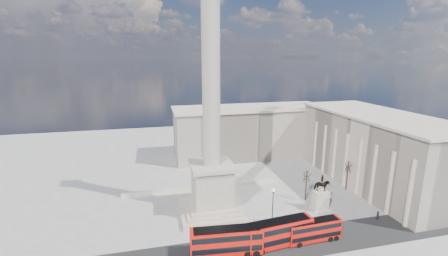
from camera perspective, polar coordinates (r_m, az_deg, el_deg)
name	(u,v)px	position (r m, az deg, el deg)	size (l,w,h in m)	color
ground	(217,222)	(63.72, -1.32, -17.52)	(180.00, 180.00, 0.00)	#999791
asphalt_road	(257,248)	(56.81, 6.30, -21.85)	(120.00, 9.00, 0.01)	#242424
nelsons_column	(212,154)	(62.80, -2.35, -5.02)	(14.00, 14.00, 49.85)	#AC9F8F
balustrade_wall	(204,187)	(77.42, -3.87, -11.23)	(40.00, 0.60, 1.10)	#BCAE9C
building_east	(377,149)	(88.08, 27.09, -3.56)	(19.00, 46.00, 18.60)	#BDAE9B
building_northeast	(250,131)	(101.61, 4.93, -0.60)	(51.00, 17.00, 16.60)	#BDAE9B
red_bus_a	(227,241)	(53.68, 0.56, -20.74)	(12.37, 3.90, 4.93)	red
red_bus_b	(314,230)	(59.49, 16.77, -18.13)	(10.31, 2.81, 4.15)	red
red_bus_c	(279,233)	(56.57, 10.52, -19.01)	(12.49, 4.04, 4.97)	red
red_bus_d	(435,212)	(76.15, 35.27, -13.00)	(9.72, 2.96, 3.88)	red
victorian_lamp	(273,203)	(62.35, 9.28, -13.88)	(0.63, 0.63, 7.38)	black
equestrian_statue	(321,198)	(70.30, 17.95, -12.49)	(3.90, 2.92, 8.14)	#BCAE9C
bare_tree_near	(387,182)	(76.42, 28.63, -9.07)	(1.65, 1.65, 7.20)	#332319
bare_tree_mid	(307,176)	(72.43, 15.49, -8.74)	(2.03, 2.03, 7.69)	#332319
bare_tree_far	(348,166)	(81.10, 22.55, -6.75)	(1.95, 1.95, 7.95)	#332319
pedestrian_walking	(287,228)	(61.44, 11.89, -18.08)	(0.68, 0.45, 1.87)	black
pedestrian_standing	(377,215)	(71.73, 27.18, -14.55)	(0.87, 0.68, 1.79)	black
pedestrian_crossing	(325,222)	(65.44, 18.70, -16.63)	(0.88, 0.37, 1.51)	black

